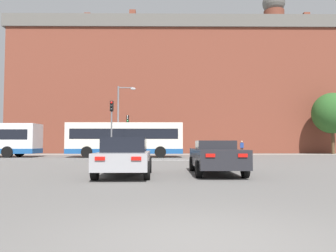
{
  "coord_description": "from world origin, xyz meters",
  "views": [
    {
      "loc": [
        -0.46,
        -4.19,
        1.25
      ],
      "look_at": [
        -0.17,
        27.26,
        2.93
      ],
      "focal_mm": 35.0,
      "sensor_mm": 36.0,
      "label": 1
    }
  ],
  "objects_px": {
    "car_roadster_right": "(216,157)",
    "street_lamp_junction": "(121,113)",
    "traffic_light_far_left": "(128,128)",
    "pedestrian_waiting": "(242,146)",
    "car_saloon_left": "(125,156)",
    "traffic_light_near_left": "(112,120)",
    "bus_crossing_lead": "(125,139)",
    "pedestrian_walking_east": "(162,146)"
  },
  "relations": [
    {
      "from": "car_saloon_left",
      "to": "traffic_light_near_left",
      "type": "relative_size",
      "value": 0.98
    },
    {
      "from": "car_roadster_right",
      "to": "car_saloon_left",
      "type": "bearing_deg",
      "value": -166.63
    },
    {
      "from": "car_saloon_left",
      "to": "car_roadster_right",
      "type": "bearing_deg",
      "value": 11.8
    },
    {
      "from": "pedestrian_waiting",
      "to": "pedestrian_walking_east",
      "type": "bearing_deg",
      "value": 4.99
    },
    {
      "from": "bus_crossing_lead",
      "to": "street_lamp_junction",
      "type": "distance_m",
      "value": 2.75
    },
    {
      "from": "car_roadster_right",
      "to": "pedestrian_waiting",
      "type": "height_order",
      "value": "pedestrian_waiting"
    },
    {
      "from": "street_lamp_junction",
      "to": "pedestrian_waiting",
      "type": "xyz_separation_m",
      "value": [
        13.06,
        6.82,
        -3.19
      ]
    },
    {
      "from": "traffic_light_far_left",
      "to": "pedestrian_walking_east",
      "type": "distance_m",
      "value": 4.51
    },
    {
      "from": "bus_crossing_lead",
      "to": "traffic_light_near_left",
      "type": "height_order",
      "value": "traffic_light_near_left"
    },
    {
      "from": "bus_crossing_lead",
      "to": "traffic_light_near_left",
      "type": "bearing_deg",
      "value": 174.26
    },
    {
      "from": "traffic_light_far_left",
      "to": "street_lamp_junction",
      "type": "height_order",
      "value": "street_lamp_junction"
    },
    {
      "from": "street_lamp_junction",
      "to": "bus_crossing_lead",
      "type": "bearing_deg",
      "value": -63.98
    },
    {
      "from": "car_roadster_right",
      "to": "bus_crossing_lead",
      "type": "bearing_deg",
      "value": 109.25
    },
    {
      "from": "traffic_light_near_left",
      "to": "pedestrian_waiting",
      "type": "distance_m",
      "value": 18.37
    },
    {
      "from": "pedestrian_walking_east",
      "to": "bus_crossing_lead",
      "type": "bearing_deg",
      "value": -46.44
    },
    {
      "from": "pedestrian_walking_east",
      "to": "pedestrian_waiting",
      "type": "bearing_deg",
      "value": 63.61
    },
    {
      "from": "street_lamp_junction",
      "to": "pedestrian_walking_east",
      "type": "height_order",
      "value": "street_lamp_junction"
    },
    {
      "from": "traffic_light_far_left",
      "to": "traffic_light_near_left",
      "type": "xyz_separation_m",
      "value": [
        0.15,
        -12.05,
        0.03
      ]
    },
    {
      "from": "car_saloon_left",
      "to": "pedestrian_walking_east",
      "type": "distance_m",
      "value": 25.51
    },
    {
      "from": "street_lamp_junction",
      "to": "traffic_light_far_left",
      "type": "bearing_deg",
      "value": 90.71
    },
    {
      "from": "pedestrian_waiting",
      "to": "bus_crossing_lead",
      "type": "bearing_deg",
      "value": 39.14
    },
    {
      "from": "car_saloon_left",
      "to": "traffic_light_near_left",
      "type": "bearing_deg",
      "value": 100.2
    },
    {
      "from": "car_roadster_right",
      "to": "street_lamp_junction",
      "type": "relative_size",
      "value": 0.72
    },
    {
      "from": "car_roadster_right",
      "to": "street_lamp_junction",
      "type": "bearing_deg",
      "value": 109.72
    },
    {
      "from": "pedestrian_waiting",
      "to": "pedestrian_walking_east",
      "type": "xyz_separation_m",
      "value": [
        -9.23,
        0.27,
        0.07
      ]
    },
    {
      "from": "bus_crossing_lead",
      "to": "street_lamp_junction",
      "type": "xyz_separation_m",
      "value": [
        -0.56,
        1.14,
        2.44
      ]
    },
    {
      "from": "pedestrian_waiting",
      "to": "pedestrian_walking_east",
      "type": "height_order",
      "value": "pedestrian_walking_east"
    },
    {
      "from": "traffic_light_far_left",
      "to": "traffic_light_near_left",
      "type": "bearing_deg",
      "value": -89.31
    },
    {
      "from": "traffic_light_far_left",
      "to": "car_roadster_right",
      "type": "bearing_deg",
      "value": -75.01
    },
    {
      "from": "car_saloon_left",
      "to": "traffic_light_far_left",
      "type": "xyz_separation_m",
      "value": [
        -2.7,
        24.45,
        2.23
      ]
    },
    {
      "from": "car_roadster_right",
      "to": "pedestrian_walking_east",
      "type": "distance_m",
      "value": 24.75
    },
    {
      "from": "car_saloon_left",
      "to": "pedestrian_walking_east",
      "type": "relative_size",
      "value": 2.66
    },
    {
      "from": "traffic_light_near_left",
      "to": "street_lamp_junction",
      "type": "xyz_separation_m",
      "value": [
        -0.07,
        5.99,
        1.08
      ]
    },
    {
      "from": "car_roadster_right",
      "to": "traffic_light_far_left",
      "type": "relative_size",
      "value": 1.08
    },
    {
      "from": "pedestrian_waiting",
      "to": "traffic_light_far_left",
      "type": "bearing_deg",
      "value": 9.98
    },
    {
      "from": "traffic_light_far_left",
      "to": "street_lamp_junction",
      "type": "bearing_deg",
      "value": -89.29
    },
    {
      "from": "traffic_light_far_left",
      "to": "pedestrian_waiting",
      "type": "distance_m",
      "value": 13.32
    },
    {
      "from": "traffic_light_near_left",
      "to": "traffic_light_far_left",
      "type": "bearing_deg",
      "value": 90.69
    },
    {
      "from": "car_roadster_right",
      "to": "pedestrian_waiting",
      "type": "bearing_deg",
      "value": 74.5
    },
    {
      "from": "car_saloon_left",
      "to": "pedestrian_waiting",
      "type": "xyz_separation_m",
      "value": [
        10.44,
        25.21,
        0.16
      ]
    },
    {
      "from": "pedestrian_walking_east",
      "to": "car_roadster_right",
      "type": "bearing_deg",
      "value": -19.14
    },
    {
      "from": "traffic_light_far_left",
      "to": "pedestrian_waiting",
      "type": "xyz_separation_m",
      "value": [
        13.14,
        0.76,
        -2.07
      ]
    }
  ]
}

